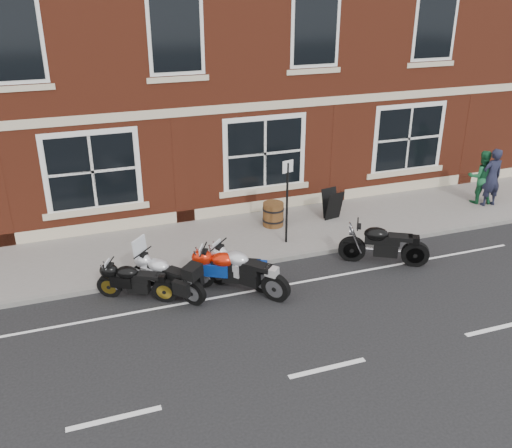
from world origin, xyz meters
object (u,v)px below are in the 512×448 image
object	(u,v)px
pedestrian_right	(481,177)
barrel_planter	(273,214)
moto_naked_black	(382,242)
parking_sign	(287,196)
moto_sport_silver	(245,269)
moto_sport_red	(231,268)
moto_sport_black	(135,280)
moto_touring_silver	(166,274)
a_board_sign	(332,204)
pedestrian_left	(492,177)

from	to	relation	value
pedestrian_right	barrel_planter	xyz separation A→B (m)	(-6.88, 0.51, -0.51)
moto_naked_black	parking_sign	size ratio (longest dim) A/B	0.88
moto_sport_silver	barrel_planter	xyz separation A→B (m)	(1.91, 3.10, -0.12)
moto_sport_red	pedestrian_right	distance (m)	9.40
moto_sport_silver	barrel_planter	world-z (taller)	moto_sport_silver
moto_sport_black	pedestrian_right	bearing A→B (deg)	-50.32
moto_touring_silver	a_board_sign	distance (m)	6.11
moto_naked_black	pedestrian_left	bearing A→B (deg)	-37.43
pedestrian_right	parking_sign	bearing A→B (deg)	27.54
moto_sport_red	pedestrian_left	world-z (taller)	pedestrian_left
moto_naked_black	a_board_sign	xyz separation A→B (m)	(0.00, 2.85, -0.03)
moto_touring_silver	parking_sign	size ratio (longest dim) A/B	0.72
moto_sport_silver	barrel_planter	distance (m)	3.64
pedestrian_right	parking_sign	xyz separation A→B (m)	(-6.95, -0.67, 0.49)
pedestrian_right	a_board_sign	xyz separation A→B (m)	(-5.02, 0.41, -0.42)
pedestrian_left	pedestrian_right	xyz separation A→B (m)	(-0.14, 0.30, -0.07)
pedestrian_right	barrel_planter	distance (m)	6.92
moto_sport_red	moto_sport_silver	size ratio (longest dim) A/B	1.07
moto_touring_silver	parking_sign	bearing A→B (deg)	-17.30
moto_naked_black	a_board_sign	bearing A→B (deg)	30.08
moto_naked_black	parking_sign	xyz separation A→B (m)	(-1.93, 1.76, 0.88)
moto_sport_black	moto_sport_silver	xyz separation A→B (m)	(2.48, -0.51, 0.10)
moto_sport_red	pedestrian_left	size ratio (longest dim) A/B	1.07
moto_touring_silver	moto_naked_black	xyz separation A→B (m)	(5.54, -0.28, 0.04)
pedestrian_right	moto_sport_silver	bearing A→B (deg)	38.44
moto_touring_silver	a_board_sign	xyz separation A→B (m)	(5.54, 2.56, 0.01)
moto_sport_black	parking_sign	bearing A→B (deg)	-42.71
moto_sport_silver	barrel_planter	size ratio (longest dim) A/B	2.66
moto_sport_silver	pedestrian_right	bearing A→B (deg)	-23.21
moto_sport_black	barrel_planter	size ratio (longest dim) A/B	2.48
moto_touring_silver	barrel_planter	world-z (taller)	moto_touring_silver
moto_naked_black	pedestrian_left	world-z (taller)	pedestrian_left
moto_sport_red	moto_naked_black	size ratio (longest dim) A/B	0.97
moto_naked_black	moto_touring_silver	bearing A→B (deg)	117.22
parking_sign	pedestrian_left	bearing A→B (deg)	-11.33
pedestrian_left	moto_sport_red	bearing A→B (deg)	15.04
moto_touring_silver	moto_sport_red	world-z (taller)	moto_touring_silver
moto_sport_silver	moto_naked_black	xyz separation A→B (m)	(3.77, 0.16, -0.00)
pedestrian_left	parking_sign	world-z (taller)	parking_sign
moto_sport_silver	a_board_sign	xyz separation A→B (m)	(3.77, 3.01, -0.03)
moto_touring_silver	barrel_planter	size ratio (longest dim) A/B	2.42
moto_touring_silver	barrel_planter	distance (m)	4.54
moto_sport_silver	parking_sign	xyz separation A→B (m)	(1.84, 1.92, 0.88)
moto_sport_black	a_board_sign	bearing A→B (deg)	-39.02
a_board_sign	pedestrian_right	bearing A→B (deg)	-15.56
moto_touring_silver	parking_sign	distance (m)	4.01
moto_sport_red	parking_sign	xyz separation A→B (m)	(2.12, 1.73, 0.90)
a_board_sign	parking_sign	bearing A→B (deg)	-161.49
moto_sport_silver	moto_touring_silver	bearing A→B (deg)	126.37
moto_sport_silver	pedestrian_right	distance (m)	9.17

